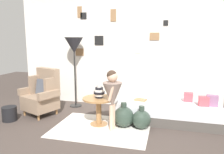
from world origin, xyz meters
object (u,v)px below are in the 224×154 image
daybed (167,111)px  demijohn_far (141,119)px  book_on_daybed (141,100)px  person_child (112,93)px  magazine_basket (10,114)px  vase_striped (99,92)px  armchair (43,94)px  side_table (99,105)px  demijohn_near (124,117)px  floor_lamp (74,47)px

daybed → demijohn_far: 0.66m
book_on_daybed → person_child: bearing=-124.7°
magazine_basket → demijohn_far: bearing=5.6°
person_child → demijohn_far: size_ratio=2.53×
person_child → vase_striped: bearing=148.0°
armchair → daybed: 2.58m
armchair → magazine_basket: bearing=-129.6°
side_table → demijohn_far: bearing=0.8°
demijohn_near → demijohn_far: demijohn_near is taller
floor_lamp → demijohn_near: floor_lamp is taller
armchair → person_child: 1.71m
book_on_daybed → demijohn_far: size_ratio=0.52×
side_table → demijohn_far: 0.82m
vase_striped → magazine_basket: size_ratio=0.91×
vase_striped → demijohn_far: bearing=0.3°
armchair → book_on_daybed: armchair is taller
daybed → book_on_daybed: bearing=-170.9°
demijohn_far → book_on_daybed: bearing=100.1°
demijohn_near → book_on_daybed: bearing=58.4°
person_child → side_table: bearing=150.0°
armchair → daybed: (2.56, 0.23, -0.24)m
side_table → book_on_daybed: side_table is taller
side_table → magazine_basket: bearing=-172.2°
armchair → floor_lamp: bearing=57.6°
side_table → demijohn_near: size_ratio=1.27×
vase_striped → demijohn_near: size_ratio=0.55×
daybed → demijohn_far: bearing=-131.7°
floor_lamp → demijohn_far: 2.29m
floor_lamp → magazine_basket: bearing=-125.6°
armchair → vase_striped: size_ratio=3.80×
demijohn_far → magazine_basket: demijohn_far is taller
daybed → vase_striped: (-1.22, -0.50, 0.42)m
armchair → demijohn_near: bearing=-8.2°
vase_striped → demijohn_near: vase_striped is taller
vase_striped → book_on_daybed: vase_striped is taller
armchair → vase_striped: (1.34, -0.27, 0.18)m
demijohn_near → floor_lamp: bearing=145.0°
armchair → demijohn_near: size_ratio=2.10×
book_on_daybed → armchair: bearing=-175.9°
floor_lamp → demijohn_near: size_ratio=3.51×
armchair → magazine_basket: size_ratio=3.46×
book_on_daybed → demijohn_near: 0.53m
person_child → demijohn_near: person_child is taller
book_on_daybed → vase_striped: bearing=-149.7°
book_on_daybed → daybed: bearing=9.1°
vase_striped → person_child: bearing=-32.0°
armchair → vase_striped: bearing=-11.2°
side_table → floor_lamp: floor_lamp is taller
vase_striped → demijohn_far: vase_striped is taller
floor_lamp → magazine_basket: floor_lamp is taller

